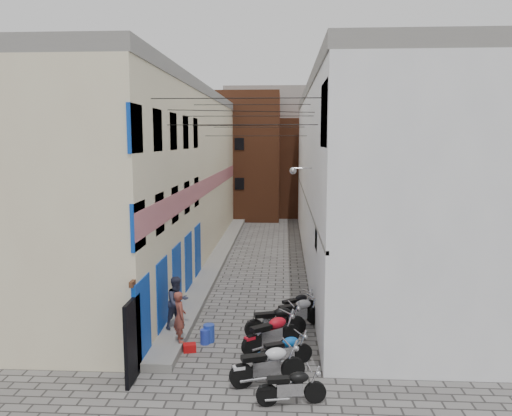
% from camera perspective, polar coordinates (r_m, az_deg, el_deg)
% --- Properties ---
extents(ground, '(90.00, 90.00, 0.00)m').
position_cam_1_polar(ground, '(14.21, -2.95, -18.54)').
color(ground, '#5A5755').
rests_on(ground, ground).
extents(plinth, '(0.90, 26.00, 0.25)m').
position_cam_1_polar(plinth, '(26.62, -4.32, -5.65)').
color(plinth, gray).
rests_on(plinth, ground).
extents(building_left, '(5.10, 27.00, 9.00)m').
position_cam_1_polar(building_left, '(26.46, -10.75, 3.74)').
color(building_left, beige).
rests_on(building_left, ground).
extents(building_right, '(5.94, 26.00, 9.00)m').
position_cam_1_polar(building_right, '(25.97, 11.22, 3.67)').
color(building_right, silver).
rests_on(building_right, ground).
extents(building_far_brick_left, '(6.00, 6.00, 10.00)m').
position_cam_1_polar(building_far_brick_left, '(40.83, -1.53, 5.96)').
color(building_far_brick_left, brown).
rests_on(building_far_brick_left, ground).
extents(building_far_brick_right, '(5.00, 6.00, 8.00)m').
position_cam_1_polar(building_far_brick_right, '(42.75, 5.42, 4.67)').
color(building_far_brick_right, brown).
rests_on(building_far_brick_right, ground).
extents(building_far_concrete, '(8.00, 5.00, 11.00)m').
position_cam_1_polar(building_far_concrete, '(46.69, 1.55, 6.80)').
color(building_far_concrete, gray).
rests_on(building_far_concrete, ground).
extents(far_shopfront, '(2.00, 0.30, 2.40)m').
position_cam_1_polar(far_shopfront, '(38.23, 1.13, 0.12)').
color(far_shopfront, black).
rests_on(far_shopfront, ground).
extents(overhead_wires, '(5.80, 13.02, 1.32)m').
position_cam_1_polar(overhead_wires, '(20.37, -0.73, 10.10)').
color(overhead_wires, black).
rests_on(overhead_wires, ground).
extents(motorcycle_a, '(1.78, 0.84, 0.99)m').
position_cam_1_polar(motorcycle_a, '(12.67, 4.06, -19.52)').
color(motorcycle_a, black).
rests_on(motorcycle_a, ground).
extents(motorcycle_b, '(2.14, 1.30, 1.18)m').
position_cam_1_polar(motorcycle_b, '(13.50, 1.35, -17.25)').
color(motorcycle_b, silver).
rests_on(motorcycle_b, ground).
extents(motorcycle_c, '(1.80, 1.26, 1.00)m').
position_cam_1_polar(motorcycle_c, '(14.51, 3.26, -15.79)').
color(motorcycle_c, '#0B52AF').
rests_on(motorcycle_c, ground).
extents(motorcycle_d, '(2.05, 1.80, 1.21)m').
position_cam_1_polar(motorcycle_d, '(15.43, 1.79, -13.90)').
color(motorcycle_d, '#B70D1B').
rests_on(motorcycle_d, ground).
extents(motorcycle_e, '(2.14, 1.20, 1.18)m').
position_cam_1_polar(motorcycle_e, '(16.40, 2.25, -12.60)').
color(motorcycle_e, black).
rests_on(motorcycle_e, ground).
extents(motorcycle_f, '(2.04, 1.42, 1.14)m').
position_cam_1_polar(motorcycle_f, '(17.26, 4.78, -11.63)').
color(motorcycle_f, '#AEADB2').
rests_on(motorcycle_f, ground).
extents(motorcycle_g, '(1.71, 1.45, 0.99)m').
position_cam_1_polar(motorcycle_g, '(18.16, 4.71, -10.88)').
color(motorcycle_g, black).
rests_on(motorcycle_g, ground).
extents(person_a, '(0.56, 0.66, 1.55)m').
position_cam_1_polar(person_a, '(15.54, -8.70, -12.16)').
color(person_a, brown).
rests_on(person_a, plinth).
extents(person_b, '(1.02, 1.04, 1.69)m').
position_cam_1_polar(person_b, '(16.61, -8.97, -10.58)').
color(person_b, '#303349').
rests_on(person_b, plinth).
extents(water_jug_near, '(0.33, 0.33, 0.46)m').
position_cam_1_polar(water_jug_near, '(16.09, -5.86, -14.43)').
color(water_jug_near, '#243BB4').
rests_on(water_jug_near, ground).
extents(water_jug_far, '(0.45, 0.45, 0.56)m').
position_cam_1_polar(water_jug_far, '(16.22, -5.40, -14.05)').
color(water_jug_far, '#213DA6').
rests_on(water_jug_far, ground).
extents(red_crate, '(0.44, 0.37, 0.24)m').
position_cam_1_polar(red_crate, '(15.66, -7.60, -15.55)').
color(red_crate, '#B00C0D').
rests_on(red_crate, ground).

